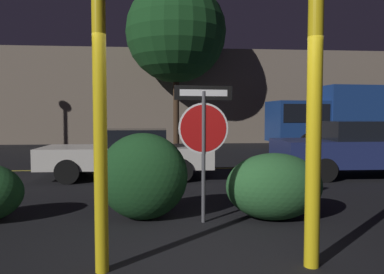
{
  "coord_description": "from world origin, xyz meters",
  "views": [
    {
      "loc": [
        -0.52,
        -4.05,
        1.66
      ],
      "look_at": [
        0.22,
        4.31,
        1.18
      ],
      "focal_mm": 35.0,
      "sensor_mm": 36.0,
      "label": 1
    }
  ],
  "objects_px": {
    "delivery_truck": "(337,116)",
    "tree_1": "(176,32)",
    "passing_car_3": "(361,148)",
    "yellow_pole_left": "(100,104)",
    "passing_car_2": "(129,153)",
    "stop_sign": "(204,127)",
    "hedge_bush_2": "(143,176)",
    "hedge_bush_3": "(274,186)",
    "yellow_pole_right": "(314,126)"
  },
  "relations": [
    {
      "from": "passing_car_2",
      "to": "tree_1",
      "type": "distance_m",
      "value": 11.9
    },
    {
      "from": "hedge_bush_2",
      "to": "yellow_pole_right",
      "type": "bearing_deg",
      "value": -46.97
    },
    {
      "from": "yellow_pole_right",
      "to": "hedge_bush_3",
      "type": "xyz_separation_m",
      "value": [
        0.16,
        1.87,
        -1.01
      ]
    },
    {
      "from": "passing_car_2",
      "to": "tree_1",
      "type": "relative_size",
      "value": 0.52
    },
    {
      "from": "yellow_pole_left",
      "to": "delivery_truck",
      "type": "height_order",
      "value": "yellow_pole_left"
    },
    {
      "from": "passing_car_3",
      "to": "yellow_pole_left",
      "type": "bearing_deg",
      "value": -45.73
    },
    {
      "from": "yellow_pole_left",
      "to": "hedge_bush_2",
      "type": "distance_m",
      "value": 2.3
    },
    {
      "from": "delivery_truck",
      "to": "tree_1",
      "type": "height_order",
      "value": "tree_1"
    },
    {
      "from": "stop_sign",
      "to": "yellow_pole_right",
      "type": "xyz_separation_m",
      "value": [
        0.98,
        -1.8,
        0.06
      ]
    },
    {
      "from": "hedge_bush_3",
      "to": "delivery_truck",
      "type": "distance_m",
      "value": 14.01
    },
    {
      "from": "stop_sign",
      "to": "delivery_truck",
      "type": "bearing_deg",
      "value": 49.7
    },
    {
      "from": "stop_sign",
      "to": "yellow_pole_right",
      "type": "bearing_deg",
      "value": -67.86
    },
    {
      "from": "delivery_truck",
      "to": "yellow_pole_left",
      "type": "bearing_deg",
      "value": 141.19
    },
    {
      "from": "tree_1",
      "to": "hedge_bush_2",
      "type": "bearing_deg",
      "value": -94.75
    },
    {
      "from": "yellow_pole_right",
      "to": "delivery_truck",
      "type": "relative_size",
      "value": 0.45
    },
    {
      "from": "yellow_pole_left",
      "to": "yellow_pole_right",
      "type": "relative_size",
      "value": 1.15
    },
    {
      "from": "hedge_bush_2",
      "to": "delivery_truck",
      "type": "bearing_deg",
      "value": 52.68
    },
    {
      "from": "passing_car_2",
      "to": "delivery_truck",
      "type": "relative_size",
      "value": 0.67
    },
    {
      "from": "passing_car_2",
      "to": "tree_1",
      "type": "xyz_separation_m",
      "value": [
        1.75,
        10.42,
        5.47
      ]
    },
    {
      "from": "hedge_bush_2",
      "to": "passing_car_3",
      "type": "xyz_separation_m",
      "value": [
        5.81,
        3.86,
        0.06
      ]
    },
    {
      "from": "yellow_pole_right",
      "to": "tree_1",
      "type": "bearing_deg",
      "value": 92.47
    },
    {
      "from": "yellow_pole_right",
      "to": "hedge_bush_3",
      "type": "relative_size",
      "value": 1.99
    },
    {
      "from": "stop_sign",
      "to": "hedge_bush_2",
      "type": "distance_m",
      "value": 1.25
    },
    {
      "from": "hedge_bush_2",
      "to": "hedge_bush_3",
      "type": "relative_size",
      "value": 0.91
    },
    {
      "from": "yellow_pole_left",
      "to": "yellow_pole_right",
      "type": "bearing_deg",
      "value": -1.63
    },
    {
      "from": "passing_car_2",
      "to": "hedge_bush_2",
      "type": "bearing_deg",
      "value": -171.56
    },
    {
      "from": "stop_sign",
      "to": "passing_car_3",
      "type": "distance_m",
      "value": 6.42
    },
    {
      "from": "yellow_pole_right",
      "to": "tree_1",
      "type": "distance_m",
      "value": 17.18
    },
    {
      "from": "stop_sign",
      "to": "delivery_truck",
      "type": "relative_size",
      "value": 0.31
    },
    {
      "from": "stop_sign",
      "to": "yellow_pole_right",
      "type": "height_order",
      "value": "yellow_pole_right"
    },
    {
      "from": "hedge_bush_2",
      "to": "hedge_bush_3",
      "type": "height_order",
      "value": "hedge_bush_2"
    },
    {
      "from": "yellow_pole_left",
      "to": "tree_1",
      "type": "bearing_deg",
      "value": 84.58
    },
    {
      "from": "yellow_pole_left",
      "to": "hedge_bush_2",
      "type": "bearing_deg",
      "value": 79.77
    },
    {
      "from": "hedge_bush_3",
      "to": "passing_car_2",
      "type": "xyz_separation_m",
      "value": [
        -2.63,
        4.25,
        0.13
      ]
    },
    {
      "from": "hedge_bush_3",
      "to": "tree_1",
      "type": "xyz_separation_m",
      "value": [
        -0.88,
        14.67,
        5.6
      ]
    },
    {
      "from": "passing_car_2",
      "to": "passing_car_3",
      "type": "height_order",
      "value": "passing_car_3"
    },
    {
      "from": "delivery_truck",
      "to": "tree_1",
      "type": "bearing_deg",
      "value": 67.21
    },
    {
      "from": "passing_car_3",
      "to": "delivery_truck",
      "type": "xyz_separation_m",
      "value": [
        3.26,
        8.05,
        0.88
      ]
    },
    {
      "from": "stop_sign",
      "to": "yellow_pole_left",
      "type": "bearing_deg",
      "value": -133.23
    },
    {
      "from": "tree_1",
      "to": "yellow_pole_left",
      "type": "bearing_deg",
      "value": -95.42
    },
    {
      "from": "hedge_bush_2",
      "to": "passing_car_3",
      "type": "distance_m",
      "value": 6.98
    },
    {
      "from": "passing_car_3",
      "to": "tree_1",
      "type": "bearing_deg",
      "value": -155.75
    },
    {
      "from": "passing_car_3",
      "to": "delivery_truck",
      "type": "bearing_deg",
      "value": 158.74
    },
    {
      "from": "stop_sign",
      "to": "yellow_pole_left",
      "type": "distance_m",
      "value": 2.19
    },
    {
      "from": "stop_sign",
      "to": "passing_car_2",
      "type": "xyz_separation_m",
      "value": [
        -1.48,
        4.32,
        -0.82
      ]
    },
    {
      "from": "yellow_pole_left",
      "to": "hedge_bush_3",
      "type": "xyz_separation_m",
      "value": [
        2.44,
        1.81,
        -1.25
      ]
    },
    {
      "from": "passing_car_2",
      "to": "tree_1",
      "type": "height_order",
      "value": "tree_1"
    },
    {
      "from": "yellow_pole_left",
      "to": "delivery_truck",
      "type": "xyz_separation_m",
      "value": [
        9.43,
        13.9,
        -0.15
      ]
    },
    {
      "from": "hedge_bush_2",
      "to": "delivery_truck",
      "type": "distance_m",
      "value": 15.0
    },
    {
      "from": "delivery_truck",
      "to": "hedge_bush_3",
      "type": "bearing_deg",
      "value": 145.31
    }
  ]
}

